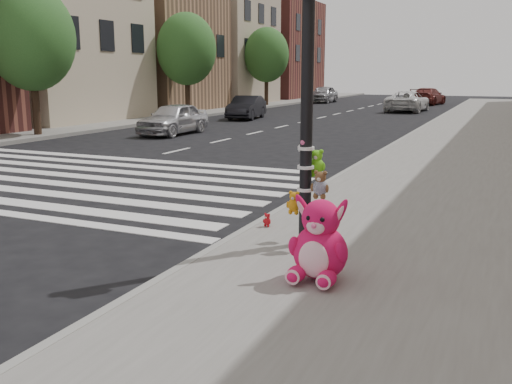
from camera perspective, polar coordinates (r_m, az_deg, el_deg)
The scene contains 20 objects.
ground at distance 7.63m, azimuth -18.89°, elevation -7.20°, with size 120.00×120.00×0.00m, color black.
sidewalk_near at distance 15.41m, azimuth 23.68°, elevation 2.11°, with size 7.00×80.00×0.14m, color slate.
sidewalk_far at distance 31.38m, azimuth -12.33°, elevation 7.29°, with size 6.00×80.00×0.14m, color slate.
curb_edge at distance 15.79m, azimuth 11.09°, elevation 3.10°, with size 0.12×80.00×0.15m, color gray.
crosswalk at distance 14.32m, azimuth -18.10°, elevation 1.59°, with size 11.00×6.00×0.01m, color silver, non-canonical shape.
bld_far_b at distance 30.41m, azimuth -19.47°, elevation 17.02°, with size 6.00×8.00×11.00m, color #BCB091.
bld_far_c at distance 37.40m, azimuth -9.57°, elevation 14.11°, with size 6.00×8.00×8.00m, color #A27756.
bld_far_d at distance 45.23m, azimuth -3.11°, elevation 15.10°, with size 6.00×8.00×10.00m, color tan.
bld_far_e at distance 55.22m, azimuth 2.25°, elevation 13.99°, with size 6.00×10.00×9.00m, color brown.
signal_pole at distance 7.46m, azimuth 5.24°, elevation 7.50°, with size 0.66×0.49×4.00m.
tree_far_a at distance 22.98m, azimuth -21.61°, elevation 14.13°, with size 3.20×3.20×5.44m.
tree_far_b at distance 31.72m, azimuth -6.96°, elevation 13.99°, with size 3.20×3.20×5.44m.
tree_far_c at distance 41.54m, azimuth 1.06°, elevation 13.54°, with size 3.20×3.20×5.44m.
pink_bunny at distance 6.36m, azimuth 6.36°, elevation -5.35°, with size 0.68×0.72×0.97m.
red_teddy at distance 8.56m, azimuth 1.13°, elevation -2.80°, with size 0.14×0.10×0.21m, color red, non-canonical shape.
car_silver_far at distance 23.03m, azimuth -8.26°, elevation 7.28°, with size 1.48×3.68×1.25m, color silver.
car_dark_far at distance 30.56m, azimuth -0.96°, elevation 8.46°, with size 1.29×3.70×1.22m, color black.
car_white_near at distance 37.60m, azimuth 14.92°, elevation 8.74°, with size 2.13×4.61×1.28m, color silver.
car_maroon_near at distance 46.14m, azimuth 16.84°, elevation 9.14°, with size 1.80×4.44×1.29m, color maroon.
car_silver_deep at distance 47.82m, azimuth 6.75°, elevation 9.69°, with size 1.64×4.07×1.39m, color #9E9EA2.
Camera 1 is at (5.01, -5.23, 2.40)m, focal length 40.00 mm.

